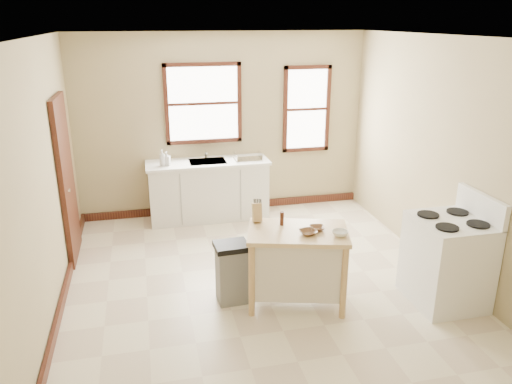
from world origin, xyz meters
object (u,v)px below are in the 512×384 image
soap_bottle_a (162,158)px  knife_block (257,213)px  soap_bottle_b (167,158)px  gas_stove (448,250)px  dish_rack (248,157)px  trash_bin (232,273)px  bowl_c (340,233)px  bowl_a (308,232)px  pepper_grinder (282,219)px  kitchen_island (297,267)px  bowl_b (317,228)px

soap_bottle_a → knife_block: size_ratio=1.20×
soap_bottle_b → gas_stove: bearing=-27.4°
dish_rack → trash_bin: 2.61m
knife_block → trash_bin: size_ratio=0.29×
soap_bottle_a → bowl_c: (1.65, -2.81, -0.15)m
bowl_a → trash_bin: bowl_a is taller
bowl_c → gas_stove: gas_stove is taller
dish_rack → pepper_grinder: bearing=-103.5°
kitchen_island → trash_bin: kitchen_island is taller
knife_block → dish_rack: bearing=84.6°
dish_rack → bowl_a: bearing=-99.0°
trash_bin → pepper_grinder: bearing=-3.6°
soap_bottle_b → trash_bin: soap_bottle_b is taller
soap_bottle_a → kitchen_island: 2.94m
soap_bottle_b → pepper_grinder: (1.08, -2.41, -0.09)m
soap_bottle_b → kitchen_island: bearing=-46.2°
dish_rack → gas_stove: gas_stove is taller
dish_rack → gas_stove: (1.57, -2.96, -0.35)m
knife_block → bowl_b: size_ratio=1.24×
soap_bottle_b → bowl_a: soap_bottle_b is taller
soap_bottle_b → trash_bin: size_ratio=0.30×
knife_block → pepper_grinder: size_ratio=1.33×
dish_rack → bowl_a: 2.74m
gas_stove → knife_block: bearing=160.9°
kitchen_island → knife_block: bearing=152.7°
kitchen_island → knife_block: (-0.37, 0.34, 0.53)m
soap_bottle_a → trash_bin: soap_bottle_a is taller
soap_bottle_b → knife_block: soap_bottle_b is taller
pepper_grinder → soap_bottle_b: bearing=114.0°
knife_block → pepper_grinder: (0.24, -0.16, -0.03)m
dish_rack → bowl_b: dish_rack is taller
soap_bottle_a → dish_rack: 1.29m
gas_stove → soap_bottle_a: bearing=134.4°
soap_bottle_a → bowl_c: size_ratio=1.44×
bowl_b → bowl_c: (0.18, -0.19, 0.01)m
soap_bottle_b → gas_stove: (2.80, -2.93, -0.41)m
bowl_c → kitchen_island: bearing=149.7°
soap_bottle_b → bowl_b: bearing=-42.9°
kitchen_island → soap_bottle_b: bearing=130.6°
soap_bottle_b → bowl_a: size_ratio=1.14×
bowl_a → trash_bin: size_ratio=0.26×
soap_bottle_a → gas_stove: 4.11m
soap_bottle_b → dish_rack: size_ratio=0.50×
pepper_grinder → trash_bin: size_ratio=0.22×
bowl_a → bowl_b: bowl_a is taller
trash_bin → gas_stove: bearing=-16.1°
knife_block → bowl_b: bearing=-29.0°
soap_bottle_b → bowl_c: bearing=-41.7°
kitchen_island → trash_bin: 0.71m
bowl_c → pepper_grinder: bearing=141.4°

